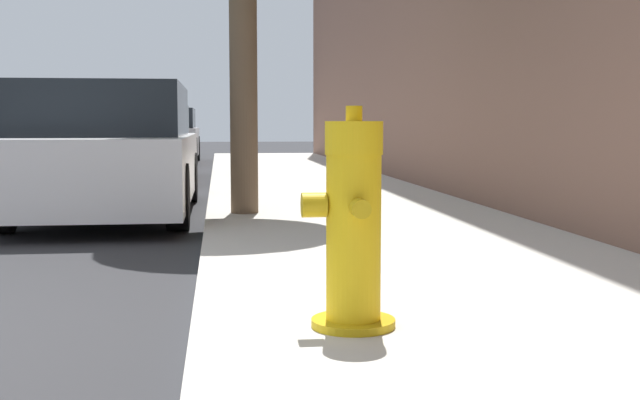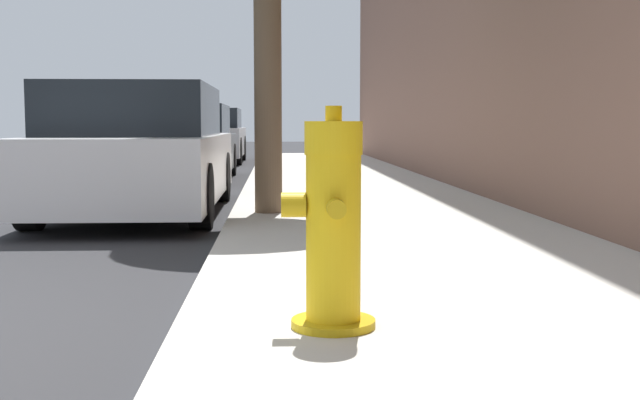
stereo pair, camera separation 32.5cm
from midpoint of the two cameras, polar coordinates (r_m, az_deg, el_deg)
The scene contains 5 objects.
sidewalk_slab at distance 3.89m, azimuth 10.50°, elevation -8.36°, with size 2.91×40.00×0.11m.
fire_hydrant at distance 3.38m, azimuth -0.41°, elevation -1.97°, with size 0.40×0.41×0.94m.
parked_car_near at distance 8.84m, azimuth -15.79°, elevation 3.22°, with size 1.76×4.42×1.38m.
parked_car_mid at distance 14.05m, azimuth -13.21°, elevation 3.88°, with size 1.70×3.94×1.30m.
parked_car_far at distance 20.29m, azimuth -11.77°, elevation 4.44°, with size 1.89×3.96×1.35m.
Camera 1 is at (1.93, -3.58, 0.98)m, focal length 45.00 mm.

